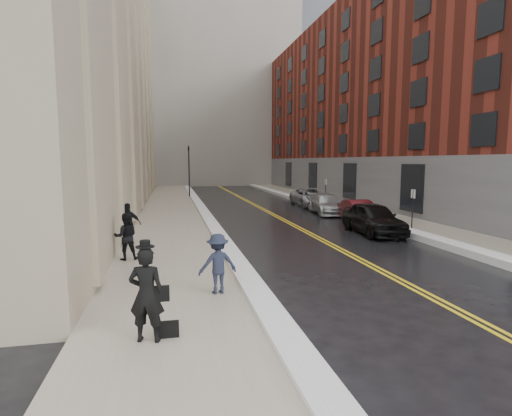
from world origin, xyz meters
name	(u,v)px	position (x,y,z in m)	size (l,w,h in m)	color
ground	(329,290)	(0.00, 0.00, 0.00)	(160.00, 160.00, 0.00)	black
sidewalk_left	(170,217)	(-4.50, 16.00, 0.07)	(4.00, 64.00, 0.15)	gray
sidewalk_right	(360,211)	(9.00, 16.00, 0.07)	(3.00, 64.00, 0.15)	gray
lane_stripe_a	(272,215)	(2.38, 16.00, 0.00)	(0.12, 64.00, 0.01)	gold
lane_stripe_b	(275,215)	(2.62, 16.00, 0.00)	(0.12, 64.00, 0.01)	gold
snow_ridge_left	(205,215)	(-2.20, 16.00, 0.13)	(0.70, 60.80, 0.26)	white
snow_ridge_right	(336,211)	(7.15, 16.00, 0.15)	(0.85, 60.80, 0.30)	white
building_right	(414,103)	(17.50, 23.00, 9.00)	(14.00, 50.00, 18.00)	maroon
tower_far_center	(202,19)	(1.00, 56.00, 26.00)	(28.00, 16.00, 52.00)	gray
tower_far_right	(267,64)	(14.00, 66.00, 22.00)	(22.00, 18.00, 44.00)	slate
tower_far_left	(126,21)	(-12.00, 72.00, 30.00)	(22.00, 18.00, 60.00)	slate
traffic_signal	(189,167)	(-2.60, 30.00, 3.08)	(0.18, 0.15, 5.20)	black
parking_sign_near	(413,206)	(7.90, 8.00, 1.36)	(0.06, 0.35, 2.23)	black
parking_sign_far	(326,190)	(7.90, 20.00, 1.36)	(0.06, 0.35, 2.23)	black
car_black	(373,218)	(5.64, 7.93, 0.80)	(1.89, 4.70, 1.60)	black
car_maroon	(360,211)	(6.80, 11.76, 0.66)	(1.41, 4.03, 1.33)	#440C11
car_silver_near	(327,204)	(6.26, 15.66, 0.68)	(1.90, 4.68, 1.36)	#9FA2A6
car_silver_far	(311,197)	(6.80, 20.38, 0.74)	(2.45, 5.31, 1.48)	#A4A6AC
pedestrian_main	(147,295)	(-4.92, -2.64, 1.10)	(0.69, 0.46, 1.90)	black
pedestrian_a	(126,236)	(-6.03, 4.32, 1.00)	(0.83, 0.64, 1.70)	black
pedestrian_b	(218,264)	(-3.22, -0.03, 0.96)	(1.05, 0.60, 1.62)	#1C2132
pedestrian_c	(128,224)	(-6.20, 6.96, 1.04)	(1.04, 0.43, 1.78)	black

